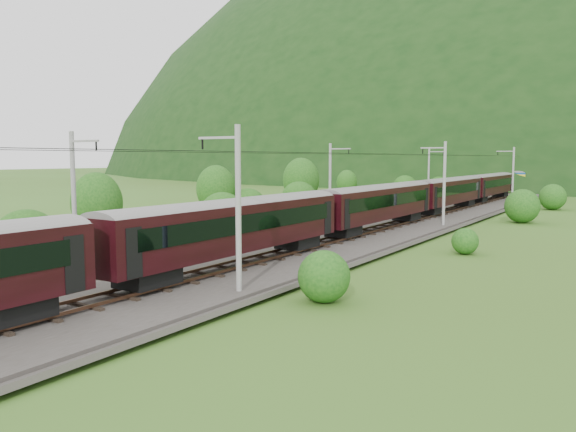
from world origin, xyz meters
The scene contains 14 objects.
ground centered at (0.00, 0.00, 0.00)m, with size 600.00×600.00×0.00m, color #3C571B.
railbed centered at (0.00, 10.00, 0.15)m, with size 14.00×220.00×0.30m, color #38332D.
track_left centered at (-2.40, 10.00, 0.37)m, with size 2.40×220.00×0.27m.
track_right centered at (2.40, 10.00, 0.37)m, with size 2.40×220.00×0.27m.
catenary_left centered at (-6.12, 32.00, 4.50)m, with size 2.54×192.28×8.00m.
catenary_right centered at (6.12, 32.00, 4.50)m, with size 2.54×192.28×8.00m.
overhead_wires centered at (0.00, 10.00, 7.10)m, with size 4.83×198.00×0.03m.
mountain_ridge centered at (-120.00, 300.00, 0.00)m, with size 336.00×280.00×132.00m, color black.
train centered at (2.40, 25.00, 3.23)m, with size 2.69×150.88×4.66m.
hazard_post_near centered at (-0.37, 60.06, 1.10)m, with size 0.17×0.17×1.60m, color red.
hazard_post_far centered at (0.59, 39.85, 0.95)m, with size 0.14×0.14×1.29m, color red.
signal centered at (-3.96, 48.52, 1.62)m, with size 0.25×0.25×2.24m.
vegetation_left centered at (-14.05, 23.73, 2.44)m, with size 13.04×148.47×6.77m.
vegetation_right centered at (12.03, 28.93, 1.37)m, with size 6.07×100.54×3.17m.
Camera 1 is at (22.66, -21.16, 6.72)m, focal length 35.00 mm.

